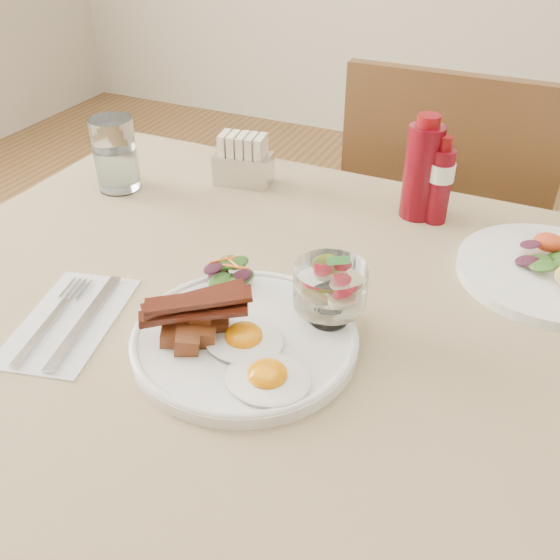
{
  "coord_description": "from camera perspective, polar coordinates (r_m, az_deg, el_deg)",
  "views": [
    {
      "loc": [
        0.18,
        -0.61,
        1.26
      ],
      "look_at": [
        -0.09,
        -0.03,
        0.82
      ],
      "focal_mm": 40.0,
      "sensor_mm": 36.0,
      "label": 1
    }
  ],
  "objects": [
    {
      "name": "ketchup_bottle",
      "position": [
        1.05,
        12.86,
        9.75
      ],
      "size": [
        0.07,
        0.07,
        0.17
      ],
      "rotation": [
        0.0,
        0.0,
        -0.18
      ],
      "color": "#5B050E",
      "rests_on": "table"
    },
    {
      "name": "bacon_potato_pile",
      "position": [
        0.75,
        -7.84,
        -3.58
      ],
      "size": [
        0.13,
        0.11,
        0.06
      ],
      "rotation": [
        0.0,
        0.0,
        0.17
      ],
      "color": "brown",
      "rests_on": "main_plate"
    },
    {
      "name": "water_glass",
      "position": [
        1.16,
        -14.77,
        10.7
      ],
      "size": [
        0.08,
        0.08,
        0.13
      ],
      "color": "white",
      "rests_on": "table"
    },
    {
      "name": "sugar_caddy",
      "position": [
        1.15,
        -3.37,
        10.69
      ],
      "size": [
        0.11,
        0.07,
        0.09
      ],
      "rotation": [
        0.0,
        0.0,
        0.16
      ],
      "color": "silver",
      "rests_on": "table"
    },
    {
      "name": "napkin_cutlery",
      "position": [
        0.86,
        -18.63,
        -3.52
      ],
      "size": [
        0.16,
        0.23,
        0.01
      ],
      "rotation": [
        0.0,
        0.0,
        0.24
      ],
      "color": "silver",
      "rests_on": "table"
    },
    {
      "name": "fruit_cup",
      "position": [
        0.76,
        4.62,
        -0.57
      ],
      "size": [
        0.09,
        0.09,
        0.09
      ],
      "rotation": [
        0.0,
        0.0,
        0.01
      ],
      "color": "white",
      "rests_on": "main_plate"
    },
    {
      "name": "table",
      "position": [
        0.87,
        6.16,
        -8.6
      ],
      "size": [
        1.33,
        0.88,
        0.75
      ],
      "color": "#55351A",
      "rests_on": "ground"
    },
    {
      "name": "side_salad",
      "position": [
        0.85,
        -4.65,
        0.43
      ],
      "size": [
        0.07,
        0.07,
        0.04
      ],
      "rotation": [
        0.0,
        0.0,
        0.38
      ],
      "color": "#194311",
      "rests_on": "main_plate"
    },
    {
      "name": "fried_eggs",
      "position": [
        0.73,
        -2.27,
        -7.03
      ],
      "size": [
        0.16,
        0.14,
        0.03
      ],
      "rotation": [
        0.0,
        0.0,
        -0.08
      ],
      "color": "white",
      "rests_on": "main_plate"
    },
    {
      "name": "hot_sauce_bottle",
      "position": [
        1.04,
        14.43,
        8.7
      ],
      "size": [
        0.05,
        0.05,
        0.15
      ],
      "rotation": [
        0.0,
        0.0,
        -0.35
      ],
      "color": "#5B050E",
      "rests_on": "table"
    },
    {
      "name": "main_plate",
      "position": [
        0.77,
        -3.23,
        -5.48
      ],
      "size": [
        0.28,
        0.28,
        0.02
      ],
      "primitive_type": "cylinder",
      "color": "white",
      "rests_on": "table"
    },
    {
      "name": "chair_far",
      "position": [
        1.48,
        14.57,
        3.69
      ],
      "size": [
        0.42,
        0.42,
        0.93
      ],
      "color": "#55351A",
      "rests_on": "ground"
    }
  ]
}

